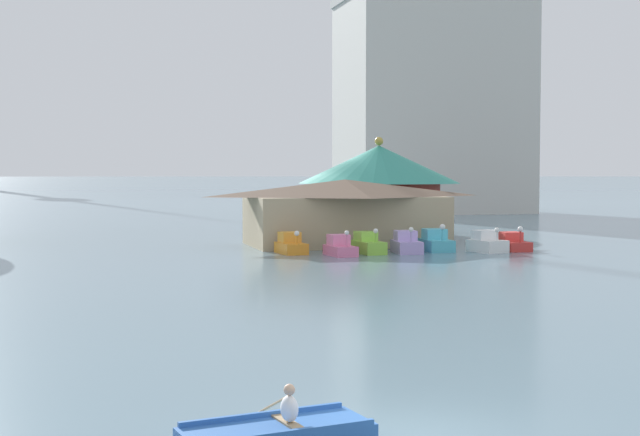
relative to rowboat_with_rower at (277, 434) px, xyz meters
name	(u,v)px	position (x,y,z in m)	size (l,w,h in m)	color
rowboat_with_rower	(277,434)	(0.00, 0.00, 0.00)	(3.77, 3.68, 1.45)	#2D60AD
pedal_boat_orange	(291,245)	(9.16, 38.35, 0.31)	(1.70, 2.70, 1.50)	orange
pedal_boat_pink	(340,247)	(11.77, 36.28, 0.29)	(1.63, 2.64, 1.61)	pink
pedal_boat_lime	(367,245)	(13.85, 37.25, 0.33)	(1.66, 3.01, 1.64)	#8CCC3F
pedal_boat_lavender	(406,244)	(16.34, 36.96, 0.34)	(1.80, 2.86, 1.71)	#B299D8
pedal_boat_cyan	(436,242)	(18.64, 37.70, 0.35)	(1.78, 3.04, 1.82)	#4CB7CC
pedal_boat_white	(487,243)	(21.48, 36.12, 0.34)	(2.20, 2.65, 1.63)	white
pedal_boat_red	(512,243)	(23.61, 36.84, 0.26)	(1.57, 2.75, 1.64)	red
boathouse	(345,211)	(14.31, 43.77, 2.18)	(14.25, 8.63, 4.59)	tan
green_roof_pavilion	(379,184)	(19.91, 52.99, 3.92)	(13.12, 13.12, 7.96)	#993328
background_building_block	(433,104)	(39.23, 89.19, 13.37)	(22.62, 14.56, 27.13)	beige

